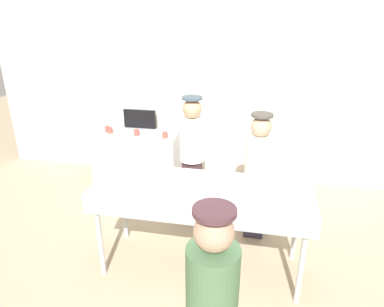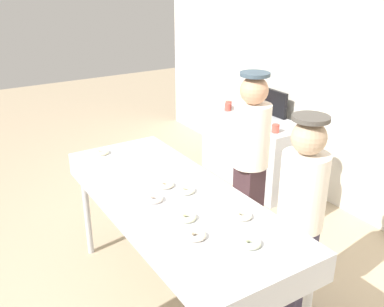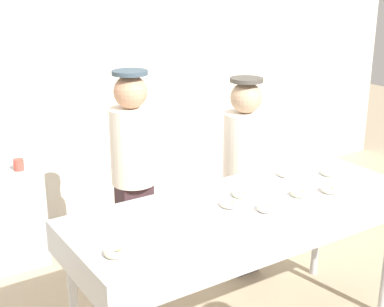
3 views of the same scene
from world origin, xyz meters
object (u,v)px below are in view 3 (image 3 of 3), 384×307
at_px(sugar_donut_3, 241,194).
at_px(sugar_donut_5, 230,204).
at_px(fryer_conveyor, 244,216).
at_px(paper_cup_3, 19,165).
at_px(sugar_donut_1, 329,172).
at_px(sugar_donut_6, 267,208).
at_px(worker_baker, 133,171).
at_px(sugar_donut_0, 286,173).
at_px(sugar_donut_4, 330,189).
at_px(worker_assistant, 244,166).
at_px(sugar_donut_7, 116,252).
at_px(sugar_donut_2, 300,193).

relative_size(sugar_donut_3, sugar_donut_5, 1.00).
relative_size(fryer_conveyor, paper_cup_3, 24.38).
distance_m(fryer_conveyor, sugar_donut_1, 0.81).
distance_m(sugar_donut_5, paper_cup_3, 1.95).
relative_size(sugar_donut_6, paper_cup_3, 1.30).
distance_m(sugar_donut_5, worker_baker, 0.96).
bearing_deg(sugar_donut_3, paper_cup_3, 118.51).
distance_m(sugar_donut_6, worker_baker, 1.16).
distance_m(sugar_donut_1, sugar_donut_5, 0.92).
xyz_separation_m(sugar_donut_0, sugar_donut_4, (0.03, -0.38, 0.00)).
bearing_deg(sugar_donut_3, worker_assistant, 50.43).
distance_m(sugar_donut_5, sugar_donut_7, 0.86).
height_order(sugar_donut_0, worker_baker, worker_baker).
relative_size(sugar_donut_0, sugar_donut_1, 1.00).
bearing_deg(worker_baker, sugar_donut_7, 59.88).
height_order(sugar_donut_3, sugar_donut_4, same).
bearing_deg(sugar_donut_6, sugar_donut_5, 130.65).
relative_size(fryer_conveyor, sugar_donut_0, 18.73).
bearing_deg(sugar_donut_3, sugar_donut_5, -152.06).
bearing_deg(sugar_donut_0, worker_baker, 138.10).
distance_m(sugar_donut_1, worker_assistant, 0.71).
bearing_deg(worker_assistant, sugar_donut_3, 54.62).
bearing_deg(sugar_donut_4, sugar_donut_3, 153.98).
relative_size(sugar_donut_1, sugar_donut_4, 1.00).
relative_size(sugar_donut_4, sugar_donut_6, 1.00).
bearing_deg(sugar_donut_2, worker_assistant, 76.23).
xyz_separation_m(sugar_donut_4, sugar_donut_5, (-0.68, 0.17, 0.00)).
height_order(fryer_conveyor, sugar_donut_3, sugar_donut_3).
distance_m(sugar_donut_0, sugar_donut_1, 0.31).
xyz_separation_m(sugar_donut_7, worker_baker, (0.67, 1.11, -0.04)).
distance_m(fryer_conveyor, sugar_donut_5, 0.16).
height_order(worker_baker, worker_assistant, worker_baker).
height_order(sugar_donut_0, sugar_donut_2, same).
height_order(sugar_donut_3, worker_baker, worker_baker).
distance_m(sugar_donut_6, worker_assistant, 1.03).
distance_m(sugar_donut_0, sugar_donut_2, 0.36).
xyz_separation_m(sugar_donut_1, worker_baker, (-1.09, 0.89, -0.04)).
relative_size(sugar_donut_1, paper_cup_3, 1.30).
xyz_separation_m(sugar_donut_3, worker_assistant, (0.52, 0.63, -0.10)).
xyz_separation_m(fryer_conveyor, sugar_donut_5, (-0.12, 0.00, 0.11)).
bearing_deg(paper_cup_3, sugar_donut_7, -92.18).
height_order(sugar_donut_1, sugar_donut_3, same).
xyz_separation_m(sugar_donut_5, paper_cup_3, (-0.77, 1.79, -0.13)).
bearing_deg(paper_cup_3, sugar_donut_2, -56.75).
height_order(fryer_conveyor, paper_cup_3, fryer_conveyor).
height_order(sugar_donut_6, worker_baker, worker_baker).
height_order(sugar_donut_5, paper_cup_3, sugar_donut_5).
height_order(sugar_donut_2, worker_baker, worker_baker).
distance_m(fryer_conveyor, sugar_donut_2, 0.39).
bearing_deg(fryer_conveyor, sugar_donut_4, -16.94).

